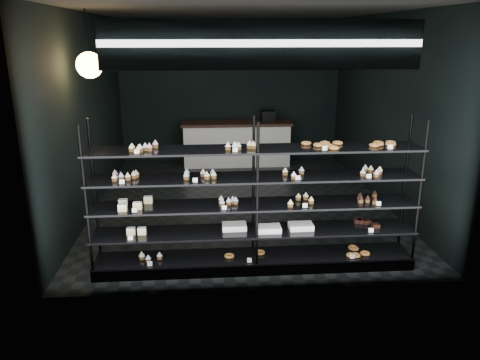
% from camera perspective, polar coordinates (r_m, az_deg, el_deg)
% --- Properties ---
extents(room, '(5.01, 6.01, 3.20)m').
position_cam_1_polar(room, '(7.93, 0.05, 8.27)').
color(room, black).
rests_on(room, ground).
extents(display_shelf, '(4.00, 0.50, 1.91)m').
position_cam_1_polar(display_shelf, '(5.83, 1.55, -5.07)').
color(display_shelf, black).
rests_on(display_shelf, room).
extents(signage, '(3.30, 0.05, 0.50)m').
position_cam_1_polar(signage, '(4.92, 2.84, 16.16)').
color(signage, '#0C1A40').
rests_on(signage, room).
extents(pendant_lamp, '(0.35, 0.35, 0.91)m').
position_cam_1_polar(pendant_lamp, '(6.85, -17.88, 13.19)').
color(pendant_lamp, black).
rests_on(pendant_lamp, room).
extents(service_counter, '(2.45, 0.65, 1.23)m').
position_cam_1_polar(service_counter, '(10.60, -0.37, 4.54)').
color(service_counter, silver).
rests_on(service_counter, room).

